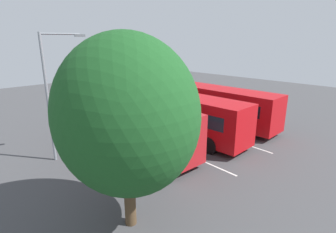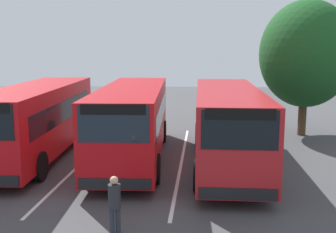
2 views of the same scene
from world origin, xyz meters
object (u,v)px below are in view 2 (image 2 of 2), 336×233
bus_center_left (132,119)px  bus_center_right (227,123)px  depot_tree (306,54)px  pedestrian (115,202)px  bus_far_left (37,118)px

bus_center_left → bus_center_right: (0.71, 3.98, 0.00)m
depot_tree → pedestrian: bearing=-32.8°
bus_far_left → depot_tree: bearing=111.2°
bus_center_left → bus_far_left: bearing=-92.5°
bus_far_left → pedestrian: (7.51, 4.71, -0.79)m
bus_far_left → bus_center_left: same height
bus_center_left → depot_tree: bearing=120.3°
bus_far_left → depot_tree: size_ratio=1.40×
bus_center_left → pedestrian: size_ratio=6.30×
bus_far_left → bus_center_right: same height
bus_center_left → pedestrian: bus_center_left is taller
pedestrian → bus_center_left: bearing=-19.3°
bus_center_left → bus_center_right: 4.04m
pedestrian → depot_tree: size_ratio=0.22×
bus_center_left → bus_center_right: same height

